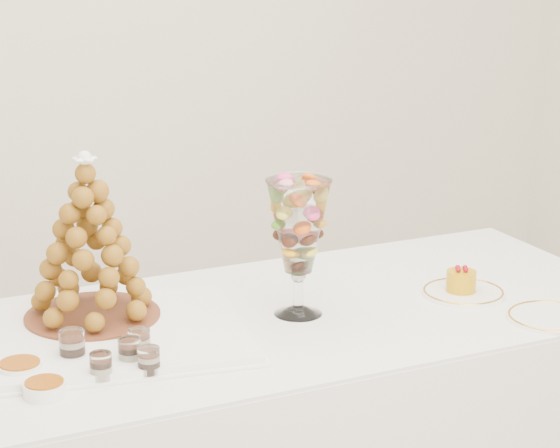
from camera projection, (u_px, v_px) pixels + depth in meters
name	position (u px, v px, depth m)	size (l,w,h in m)	color
lace_tray	(101.00, 336.00, 2.55)	(0.66, 0.49, 0.02)	white
macaron_vase	(299.00, 228.00, 2.66)	(0.16, 0.16, 0.34)	white
cake_plate	(463.00, 293.00, 2.85)	(0.22, 0.22, 0.01)	white
spare_plate	(552.00, 318.00, 2.68)	(0.22, 0.22, 0.01)	white
verrine_a	(72.00, 347.00, 2.41)	(0.06, 0.06, 0.08)	white
verrine_b	(130.00, 353.00, 2.39)	(0.05, 0.05, 0.07)	white
verrine_c	(139.00, 344.00, 2.44)	(0.05, 0.05, 0.07)	white
verrine_d	(101.00, 367.00, 2.32)	(0.05, 0.05, 0.06)	white
verrine_e	(149.00, 362.00, 2.35)	(0.05, 0.05, 0.07)	white
ramekin_back	(20.00, 370.00, 2.35)	(0.10, 0.10, 0.03)	white
ramekin_front	(45.00, 389.00, 2.26)	(0.09, 0.09, 0.03)	white
croquembouche	(89.00, 238.00, 2.58)	(0.33, 0.33, 0.41)	brown
mousse_cake	(461.00, 281.00, 2.84)	(0.08, 0.08, 0.07)	#C58A09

